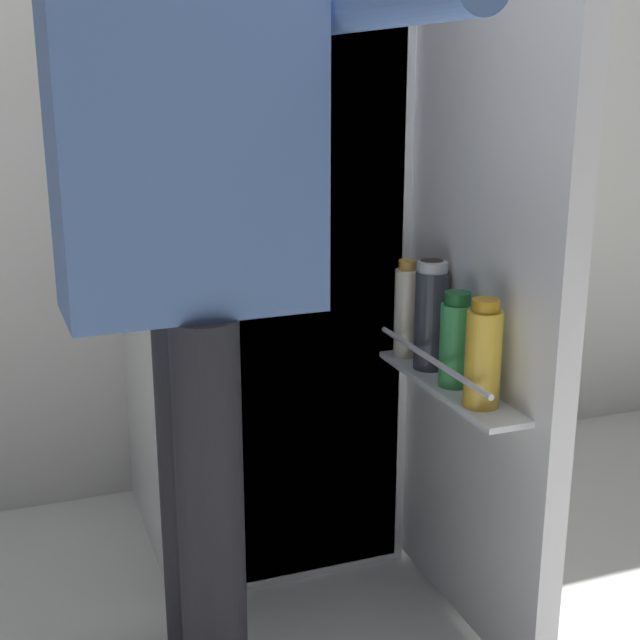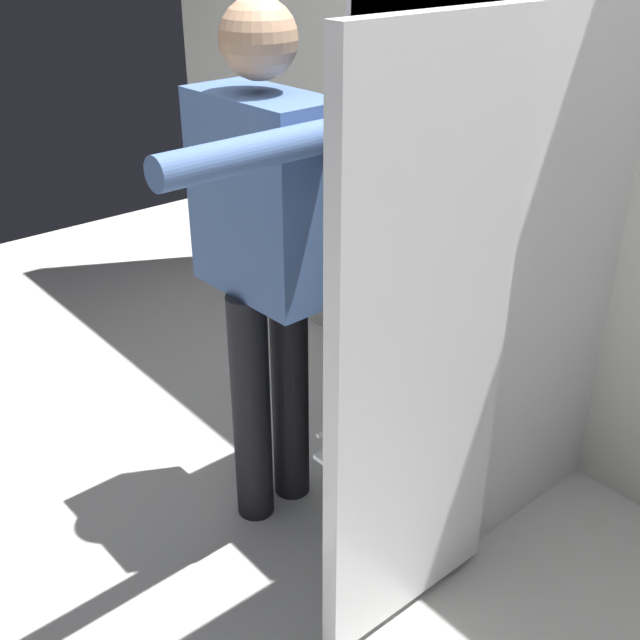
% 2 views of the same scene
% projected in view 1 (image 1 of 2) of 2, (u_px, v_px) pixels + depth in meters
% --- Properties ---
extents(kitchen_wall, '(4.40, 0.10, 2.65)m').
position_uv_depth(kitchen_wall, '(210.00, 22.00, 2.34)').
color(kitchen_wall, silver).
rests_on(kitchen_wall, ground_plane).
extents(refrigerator, '(0.64, 1.19, 1.64)m').
position_uv_depth(refrigerator, '(266.00, 230.00, 2.11)').
color(refrigerator, white).
rests_on(refrigerator, ground_plane).
extents(person, '(0.54, 0.73, 1.59)m').
position_uv_depth(person, '(194.00, 218.00, 1.47)').
color(person, black).
rests_on(person, ground_plane).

